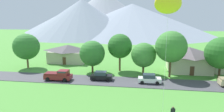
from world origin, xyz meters
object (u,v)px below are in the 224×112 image
house_leftmost (188,59)px  parked_car_white_mid_east (149,79)px  parked_car_black_west_end (101,76)px  house_left_center (68,53)px  tree_center (26,47)px  tree_far_right (120,46)px  kite_flyer_with_kite (168,5)px  tree_right_of_center (92,53)px  tree_near_left (221,53)px  tree_left_of_center (144,55)px  pickup_truck_maroon_west_side (59,75)px  tree_near_right (171,47)px

house_leftmost → parked_car_white_mid_east: (-9.08, -10.43, -2.02)m
parked_car_black_west_end → house_left_center: bearing=130.4°
tree_center → tree_far_right: size_ratio=0.98×
house_left_center → kite_flyer_with_kite: (22.38, -30.26, 10.53)m
tree_right_of_center → tree_near_left: bearing=-2.0°
tree_right_of_center → parked_car_white_mid_east: (12.34, -5.75, -3.46)m
tree_left_of_center → tree_center: bearing=177.5°
parked_car_black_west_end → pickup_truck_maroon_west_side: pickup_truck_maroon_west_side is taller
tree_right_of_center → tree_near_right: (16.58, -1.12, 2.00)m
tree_right_of_center → pickup_truck_maroon_west_side: tree_right_of_center is taller
pickup_truck_maroon_west_side → house_left_center: bearing=104.8°
house_leftmost → parked_car_white_mid_east: house_leftmost is taller
house_left_center → tree_center: 11.06m
house_left_center → pickup_truck_maroon_west_side: 16.48m
tree_center → parked_car_white_mid_east: (28.96, -7.19, -4.41)m
tree_far_right → parked_car_white_mid_east: (6.46, -8.01, -4.89)m
tree_center → kite_flyer_with_kite: size_ratio=0.59×
tree_left_of_center → tree_center: 27.89m
tree_near_left → tree_center: size_ratio=1.00×
house_leftmost → tree_near_left: (4.73, -5.61, 2.37)m
parked_car_black_west_end → house_leftmost: bearing=28.7°
house_leftmost → pickup_truck_maroon_west_side: house_leftmost is taller
house_left_center → pickup_truck_maroon_west_side: house_left_center is taller
tree_near_right → pickup_truck_maroon_west_side: bearing=-165.5°
tree_left_of_center → kite_flyer_with_kite: size_ratio=0.48×
tree_left_of_center → house_left_center: bearing=156.3°
kite_flyer_with_kite → tree_far_right: bearing=107.4°
tree_near_right → parked_car_white_mid_east: size_ratio=2.24×
house_left_center → tree_right_of_center: bearing=-44.9°
tree_near_left → parked_car_white_mid_east: bearing=-160.7°
tree_near_right → parked_car_white_mid_east: 8.32m
house_leftmost → tree_left_of_center: bearing=-156.4°
house_leftmost → tree_center: size_ratio=1.15×
parked_car_white_mid_east → tree_far_right: bearing=128.9°
tree_right_of_center → kite_flyer_with_kite: size_ratio=0.50×
tree_center → parked_car_black_west_end: size_ratio=1.97×
tree_near_left → parked_car_white_mid_east: 15.27m
house_leftmost → tree_center: (-38.04, -3.24, 2.39)m
tree_left_of_center → tree_right_of_center: tree_right_of_center is taller
tree_center → parked_car_white_mid_east: size_ratio=1.98×
parked_car_black_west_end → parked_car_white_mid_east: size_ratio=1.00×
tree_near_left → pickup_truck_maroon_west_side: bearing=-169.5°
house_leftmost → pickup_truck_maroon_west_side: 28.82m
parked_car_white_mid_east → tree_left_of_center: bearing=100.6°
tree_left_of_center → pickup_truck_maroon_west_side: (-16.22, -6.92, -3.18)m
tree_far_right → tree_near_left: bearing=-8.9°
tree_center → house_left_center: bearing=46.1°
house_leftmost → parked_car_black_west_end: (-18.27, -10.01, -2.02)m
tree_near_left → tree_right_of_center: bearing=178.0°
tree_near_left → house_leftmost: bearing=130.1°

